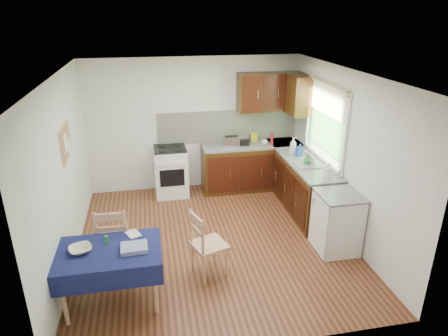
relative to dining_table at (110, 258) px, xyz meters
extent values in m
plane|color=#4A2513|center=(1.40, 1.09, -0.61)|extent=(4.20, 4.20, 0.00)
cube|color=silver|center=(1.40, 1.09, 1.89)|extent=(4.00, 4.20, 0.02)
cube|color=silver|center=(1.40, 3.19, 0.64)|extent=(4.00, 0.02, 2.50)
cube|color=silver|center=(1.40, -1.01, 0.64)|extent=(4.00, 0.02, 2.50)
cube|color=silver|center=(-0.60, 1.09, 0.64)|extent=(0.02, 4.20, 2.50)
cube|color=silver|center=(3.40, 1.09, 0.64)|extent=(0.02, 4.20, 2.50)
cube|color=#341D09|center=(2.45, 2.89, -0.18)|extent=(1.90, 0.60, 0.86)
cube|color=#341D09|center=(3.10, 1.74, -0.18)|extent=(0.60, 1.70, 0.86)
cube|color=slate|center=(2.45, 2.89, 0.27)|extent=(1.90, 0.60, 0.04)
cube|color=slate|center=(3.10, 1.74, 0.27)|extent=(0.60, 1.70, 0.04)
cube|color=slate|center=(3.10, 2.89, 0.27)|extent=(0.60, 0.60, 0.04)
cube|color=#ECE6C8|center=(2.05, 3.17, 0.59)|extent=(2.70, 0.02, 0.60)
cube|color=#341D09|center=(2.80, 3.01, 1.24)|extent=(1.20, 0.35, 0.70)
cube|color=#341D09|center=(3.22, 2.59, 1.24)|extent=(0.35, 0.50, 0.70)
cube|color=white|center=(0.90, 2.89, -0.16)|extent=(0.60, 0.60, 0.90)
cube|color=black|center=(0.90, 2.89, 0.29)|extent=(0.58, 0.58, 0.02)
cube|color=black|center=(0.90, 2.58, -0.16)|extent=(0.44, 0.01, 0.32)
cube|color=#244F20|center=(3.38, 1.79, 0.89)|extent=(0.01, 1.40, 0.85)
cube|color=white|center=(3.37, 1.79, 1.54)|extent=(0.04, 1.48, 0.06)
cube|color=white|center=(3.37, 1.79, 0.34)|extent=(0.04, 1.48, 0.06)
cube|color=tan|center=(3.35, 1.79, 1.32)|extent=(0.02, 1.36, 0.44)
cube|color=white|center=(3.10, 0.54, -0.19)|extent=(0.55, 0.58, 0.85)
cube|color=slate|center=(3.10, 0.54, 0.26)|extent=(0.58, 0.60, 0.03)
cube|color=tan|center=(-0.58, 1.39, 0.99)|extent=(0.02, 0.62, 0.47)
cube|color=olive|center=(-0.56, 1.39, 0.99)|extent=(0.01, 0.56, 0.41)
cube|color=white|center=(-0.55, 1.31, 1.01)|extent=(0.00, 0.18, 0.24)
cube|color=white|center=(-0.55, 1.51, 0.89)|extent=(0.00, 0.15, 0.20)
cube|color=#101242|center=(0.00, 0.00, 0.09)|extent=(1.15, 0.76, 0.03)
cube|color=#101242|center=(0.00, -0.39, -0.03)|extent=(1.19, 0.02, 0.26)
cube|color=#101242|center=(0.00, 0.39, -0.03)|extent=(1.19, 0.02, 0.26)
cube|color=#101242|center=(-0.58, 0.00, -0.03)|extent=(0.02, 0.80, 0.26)
cube|color=#101242|center=(0.58, 0.00, -0.03)|extent=(0.02, 0.80, 0.26)
cylinder|color=tan|center=(-0.49, -0.30, -0.27)|extent=(0.05, 0.05, 0.69)
cylinder|color=tan|center=(0.49, -0.30, -0.27)|extent=(0.05, 0.05, 0.69)
cylinder|color=tan|center=(-0.49, 0.30, -0.27)|extent=(0.05, 0.05, 0.69)
cylinder|color=tan|center=(0.49, 0.30, -0.27)|extent=(0.05, 0.05, 0.69)
cube|color=tan|center=(0.01, 0.61, -0.14)|extent=(0.45, 0.45, 0.04)
cube|color=tan|center=(0.00, 0.43, 0.22)|extent=(0.40, 0.04, 0.31)
cylinder|color=tan|center=(0.19, 0.78, -0.38)|extent=(0.04, 0.04, 0.47)
cylinder|color=tan|center=(-0.17, 0.79, -0.38)|extent=(0.04, 0.04, 0.47)
cylinder|color=tan|center=(0.18, 0.43, -0.38)|extent=(0.04, 0.04, 0.47)
cylinder|color=tan|center=(-0.18, 0.44, -0.38)|extent=(0.04, 0.04, 0.47)
cube|color=tan|center=(1.21, 0.31, -0.17)|extent=(0.52, 0.52, 0.04)
cube|color=tan|center=(1.05, 0.25, 0.17)|extent=(0.15, 0.36, 0.29)
cylinder|color=tan|center=(1.42, 0.21, -0.39)|extent=(0.04, 0.04, 0.44)
cylinder|color=tan|center=(1.32, 0.52, -0.39)|extent=(0.04, 0.04, 0.44)
cylinder|color=tan|center=(1.11, 0.10, -0.39)|extent=(0.04, 0.04, 0.44)
cylinder|color=tan|center=(1.00, 0.41, -0.39)|extent=(0.04, 0.04, 0.44)
cube|color=silver|center=(2.03, 2.80, 0.39)|extent=(0.29, 0.18, 0.20)
cube|color=black|center=(2.03, 2.80, 0.50)|extent=(0.24, 0.02, 0.02)
cube|color=black|center=(2.23, 2.89, 0.35)|extent=(0.27, 0.24, 0.13)
cube|color=silver|center=(2.23, 2.89, 0.43)|extent=(0.27, 0.24, 0.03)
cylinder|color=red|center=(2.79, 2.74, 0.40)|extent=(0.05, 0.05, 0.22)
cube|color=gold|center=(2.53, 3.03, 0.37)|extent=(0.13, 0.10, 0.16)
cube|color=gray|center=(3.09, 1.62, 0.30)|extent=(0.44, 0.34, 0.02)
cylinder|color=white|center=(3.09, 1.62, 0.39)|extent=(0.06, 0.21, 0.21)
cylinder|color=white|center=(3.14, 1.07, 0.38)|extent=(0.15, 0.15, 0.19)
sphere|color=white|center=(3.14, 1.07, 0.50)|extent=(0.09, 0.09, 0.09)
imported|color=white|center=(2.67, 2.81, 0.33)|extent=(0.11, 0.11, 0.09)
imported|color=white|center=(3.00, 2.19, 0.44)|extent=(0.17, 0.17, 0.31)
imported|color=#1F41B9|center=(3.08, 2.08, 0.39)|extent=(0.12, 0.11, 0.21)
imported|color=#227F38|center=(3.08, 1.67, 0.37)|extent=(0.17, 0.17, 0.17)
imported|color=beige|center=(-0.31, 0.03, 0.14)|extent=(0.32, 0.32, 0.06)
imported|color=white|center=(0.21, 0.26, 0.11)|extent=(0.22, 0.24, 0.02)
cylinder|color=#258A2D|center=(-0.03, 0.17, 0.15)|extent=(0.05, 0.05, 0.09)
cube|color=navy|center=(0.29, -0.05, 0.13)|extent=(0.31, 0.25, 0.05)
camera|label=1|loc=(0.55, -4.06, 2.68)|focal=32.00mm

